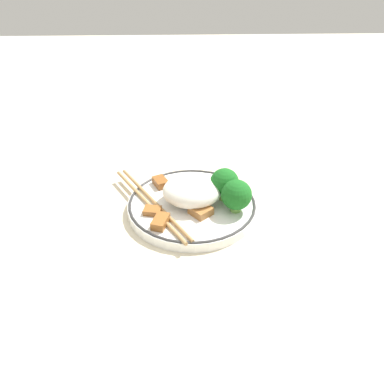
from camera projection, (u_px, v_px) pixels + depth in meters
ground_plane at (192, 210)px, 0.63m from camera, size 3.00×3.00×0.00m
plate at (192, 205)px, 0.62m from camera, size 0.21×0.21×0.02m
rice_mound at (189, 190)px, 0.61m from camera, size 0.08×0.10×0.04m
broccoli_back_left at (236, 195)px, 0.58m from camera, size 0.05×0.05×0.05m
broccoli_back_center at (224, 183)px, 0.61m from camera, size 0.05×0.05×0.06m
meat_near_front at (182, 181)px, 0.66m from camera, size 0.04×0.04×0.01m
meat_near_left at (160, 222)px, 0.56m from camera, size 0.04×0.03×0.01m
meat_near_right at (152, 211)px, 0.59m from camera, size 0.03×0.03×0.01m
meat_near_back at (202, 185)px, 0.65m from camera, size 0.03×0.03×0.01m
meat_on_rice_edge at (201, 211)px, 0.59m from camera, size 0.04×0.04×0.01m
meat_mid_left at (176, 192)px, 0.63m from camera, size 0.03×0.03×0.01m
meat_mid_right at (161, 182)px, 0.66m from camera, size 0.04×0.03×0.01m
chopsticks at (151, 202)px, 0.61m from camera, size 0.21×0.14×0.01m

